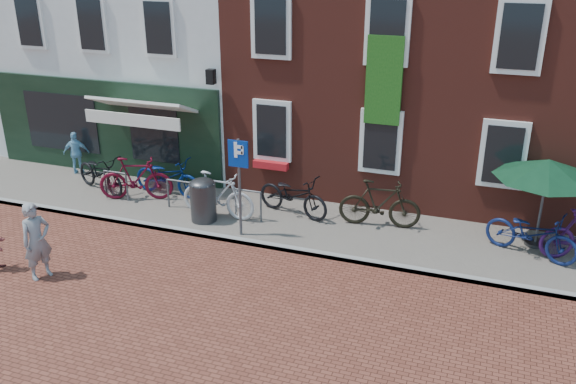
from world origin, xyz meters
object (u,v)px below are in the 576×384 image
(bicycle_6, at_px, (532,233))
(litter_bin, at_px, (203,198))
(bicycle_1, at_px, (136,179))
(bicycle_2, at_px, (167,176))
(parking_sign, at_px, (239,171))
(woman, at_px, (37,241))
(bicycle_4, at_px, (293,195))
(bicycle_0, at_px, (100,173))
(bicycle_5, at_px, (380,204))
(bicycle_3, at_px, (218,195))
(cafe_person, at_px, (76,153))
(parasol, at_px, (549,165))

(bicycle_6, bearing_deg, litter_bin, 116.94)
(bicycle_1, relative_size, bicycle_2, 0.97)
(parking_sign, relative_size, woman, 1.41)
(litter_bin, bearing_deg, bicycle_4, 28.57)
(bicycle_2, bearing_deg, bicycle_0, 105.92)
(bicycle_2, distance_m, bicycle_5, 6.07)
(bicycle_4, bearing_deg, bicycle_3, 129.70)
(bicycle_0, xyz_separation_m, bicycle_2, (1.96, 0.40, 0.00))
(bicycle_2, bearing_deg, litter_bin, -120.29)
(cafe_person, height_order, bicycle_3, cafe_person)
(woman, distance_m, cafe_person, 6.30)
(litter_bin, relative_size, bicycle_6, 0.58)
(bicycle_4, bearing_deg, bicycle_5, -73.17)
(parking_sign, distance_m, woman, 4.68)
(bicycle_6, bearing_deg, bicycle_3, 114.80)
(bicycle_0, xyz_separation_m, bicycle_6, (11.60, 0.01, 0.00))
(cafe_person, relative_size, bicycle_4, 0.63)
(litter_bin, bearing_deg, parasol, 9.98)
(cafe_person, height_order, bicycle_4, cafe_person)
(woman, height_order, bicycle_5, woman)
(woman, relative_size, bicycle_5, 0.85)
(bicycle_4, distance_m, bicycle_5, 2.28)
(cafe_person, bearing_deg, bicycle_4, 148.17)
(bicycle_4, bearing_deg, bicycle_6, -77.57)
(parasol, distance_m, bicycle_5, 3.98)
(bicycle_0, bearing_deg, bicycle_1, -76.79)
(bicycle_1, distance_m, bicycle_2, 0.88)
(parking_sign, distance_m, cafe_person, 6.99)
(bicycle_4, distance_m, bicycle_6, 5.85)
(bicycle_3, distance_m, bicycle_5, 4.15)
(parasol, bearing_deg, bicycle_3, -171.94)
(cafe_person, bearing_deg, bicycle_5, 149.74)
(litter_bin, height_order, parasol, parasol)
(bicycle_1, height_order, bicycle_2, bicycle_1)
(litter_bin, height_order, woman, woman)
(bicycle_1, relative_size, bicycle_6, 0.97)
(bicycle_0, relative_size, bicycle_2, 1.00)
(bicycle_0, xyz_separation_m, bicycle_1, (1.31, -0.19, 0.06))
(cafe_person, bearing_deg, bicycle_6, 149.17)
(bicycle_4, bearing_deg, parasol, -71.64)
(cafe_person, height_order, bicycle_1, cafe_person)
(woman, bearing_deg, bicycle_6, -44.30)
(bicycle_5, bearing_deg, bicycle_1, 87.32)
(litter_bin, xyz_separation_m, parking_sign, (1.24, -0.46, 1.05))
(woman, bearing_deg, bicycle_5, -31.45)
(cafe_person, bearing_deg, bicycle_0, 121.18)
(litter_bin, distance_m, bicycle_2, 2.12)
(bicycle_4, xyz_separation_m, bicycle_6, (5.84, -0.31, 0.00))
(bicycle_3, height_order, bicycle_5, same)
(litter_bin, distance_m, bicycle_4, 2.34)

